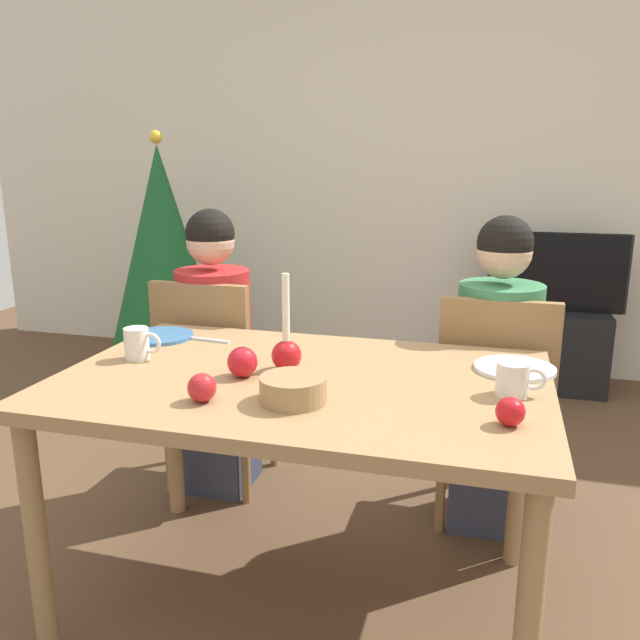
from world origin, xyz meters
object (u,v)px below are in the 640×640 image
Objects in this scene: bowl_walnuts at (293,389)px; apple_near_candle at (242,362)px; person_right_child at (495,381)px; tv at (557,272)px; dining_table at (302,404)px; apple_by_left_plate at (510,412)px; person_left_child at (215,357)px; apple_by_right_mug at (202,388)px; plate_right at (515,368)px; chair_right at (494,399)px; plate_left at (160,336)px; mug_right at (514,379)px; mug_left at (138,343)px; tv_stand at (550,348)px; candle_centerpiece at (286,350)px; chair_left at (212,372)px; christmas_tree at (163,251)px.

bowl_walnuts is 0.25m from apple_near_candle.
person_right_child is 1.48× the size of tv.
apple_by_left_plate is at bearing -19.57° from dining_table.
person_left_child is 1.48× the size of tv.
apple_by_right_mug reaches higher than dining_table.
plate_right is 1.36× the size of bowl_walnuts.
chair_right reaches higher than apple_near_candle.
tv is at bearing 69.31° from dining_table.
plate_left is 1.79× the size of mug_right.
apple_by_left_plate is (0.03, -0.81, 0.27)m from chair_right.
mug_left is 0.45m from apple_by_right_mug.
mug_left is at bearing -76.32° from plate_left.
mug_left is at bearing 177.26° from dining_table.
tv_stand is at bearing 69.31° from dining_table.
person_right_child is 0.67m from mug_right.
candle_centerpiece is at bearing 112.05° from bowl_walnuts.
apple_by_left_plate is (0.58, -0.20, 0.12)m from dining_table.
person_left_child is 2.20m from tv.
plate_right is 1.84× the size of mug_right.
chair_right is at bearing -1.67° from person_left_child.
chair_left is 2.24m from tv_stand.
plate_right is 3.13× the size of apple_by_right_mug.
mug_right is 0.58m from bowl_walnuts.
chair_left is 0.07m from person_left_child.
tv is 2.51m from plate_left.
person_right_child is 0.46m from plate_right.
tv_stand is (0.32, 1.69, -0.27)m from chair_right.
mug_right is at bearing -86.46° from person_right_child.
christmas_tree reaches higher than apple_by_right_mug.
tv is at bearing 82.96° from mug_right.
chair_right is 1.74m from tv.
chair_left is at bearing -54.86° from christmas_tree.
chair_left is at bearing -90.00° from person_left_child.
plate_left is at bearing 157.92° from candle_centerpiece.
person_left_child is 16.74× the size of apple_by_left_plate.
candle_centerpiece reaches higher than apple_by_right_mug.
plate_left is at bearing -125.83° from tv_stand.
mug_left is at bearing 169.44° from apple_near_candle.
apple_near_candle is (-0.71, -0.68, 0.22)m from person_right_child.
mug_left reaches higher than dining_table.
chair_left is at bearing 121.79° from apple_near_candle.
mug_right is at bearing -86.27° from chair_right.
person_left_child is at bearing 125.94° from bowl_walnuts.
mug_right is (1.19, -0.26, 0.04)m from plate_left.
apple_near_candle is at bearing -137.44° from chair_right.
tv_stand is (0.32, 1.66, -0.33)m from person_right_child.
person_right_child is at bearing 29.43° from mug_left.
person_left_child reaches higher than apple_by_left_plate.
dining_table is 5.89× the size of plate_right.
christmas_tree is at bearing 127.35° from candle_centerpiece.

